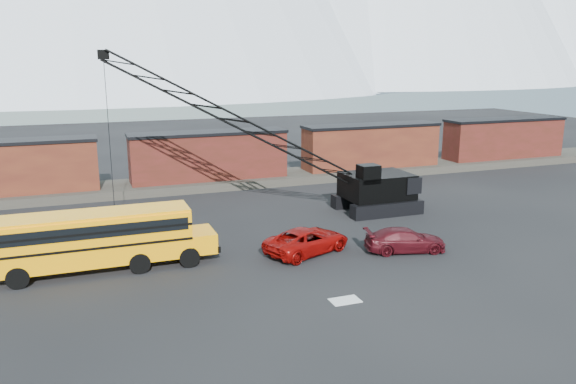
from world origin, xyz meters
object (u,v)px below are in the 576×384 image
object	(u,v)px
red_pickup	(307,240)
crawler_crane	(246,126)
maroon_suv	(405,240)
school_bus	(100,238)

from	to	relation	value
red_pickup	crawler_crane	size ratio (longest dim) A/B	0.25
maroon_suv	crawler_crane	distance (m)	13.38
red_pickup	maroon_suv	distance (m)	5.72
school_bus	maroon_suv	xyz separation A→B (m)	(16.73, -2.98, -1.11)
school_bus	crawler_crane	distance (m)	13.25
school_bus	crawler_crane	size ratio (longest dim) A/B	0.54
school_bus	crawler_crane	bearing A→B (deg)	35.00
school_bus	red_pickup	world-z (taller)	school_bus
red_pickup	school_bus	bearing A→B (deg)	62.28
school_bus	maroon_suv	bearing A→B (deg)	-10.10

